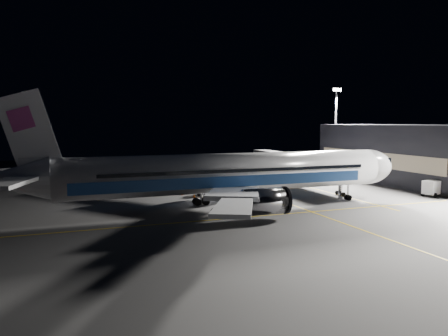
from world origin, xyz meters
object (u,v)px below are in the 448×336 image
(safety_cone_a, at_px, (182,194))
(safety_cone_b, at_px, (194,196))
(airliner, at_px, (223,174))
(floodlight_mast_north, at_px, (336,123))
(jet_bridge, at_px, (299,162))
(safety_cone_c, at_px, (205,192))
(baggage_tug, at_px, (205,190))
(service_truck, at_px, (436,187))

(safety_cone_a, relative_size, safety_cone_b, 0.90)
(airliner, height_order, floodlight_mast_north, floodlight_mast_north)
(airliner, distance_m, safety_cone_b, 12.12)
(airliner, height_order, safety_cone_b, airliner)
(jet_bridge, distance_m, safety_cone_c, 21.94)
(floodlight_mast_north, relative_size, safety_cone_a, 36.16)
(airliner, xyz_separation_m, safety_cone_a, (-2.28, 14.00, -4.88))
(airliner, distance_m, floodlight_mast_north, 52.56)
(baggage_tug, distance_m, safety_cone_b, 2.88)
(jet_bridge, distance_m, floodlight_mast_north, 24.06)
(baggage_tug, bearing_deg, safety_cone_a, -178.45)
(safety_cone_b, bearing_deg, service_truck, -18.36)
(floodlight_mast_north, bearing_deg, safety_cone_a, -157.47)
(safety_cone_b, bearing_deg, airliner, -84.88)
(jet_bridge, relative_size, safety_cone_a, 60.10)
(airliner, xyz_separation_m, safety_cone_c, (1.94, 14.00, -4.85))
(service_truck, height_order, safety_cone_b, service_truck)
(safety_cone_a, bearing_deg, service_truck, -21.51)
(jet_bridge, bearing_deg, safety_cone_a, -170.91)
(safety_cone_c, bearing_deg, baggage_tug, -110.55)
(safety_cone_b, bearing_deg, floodlight_mast_north, 26.44)
(jet_bridge, distance_m, safety_cone_a, 26.03)
(safety_cone_b, distance_m, safety_cone_c, 4.15)
(baggage_tug, height_order, safety_cone_b, baggage_tug)
(jet_bridge, height_order, safety_cone_c, jet_bridge)
(baggage_tug, height_order, safety_cone_c, baggage_tug)
(service_truck, bearing_deg, safety_cone_a, 144.01)
(service_truck, height_order, baggage_tug, service_truck)
(safety_cone_a, distance_m, safety_cone_b, 3.20)
(floodlight_mast_north, distance_m, safety_cone_b, 48.50)
(floodlight_mast_north, xyz_separation_m, safety_cone_a, (-43.36, -17.99, -12.09))
(floodlight_mast_north, relative_size, safety_cone_c, 33.27)
(jet_bridge, distance_m, baggage_tug, 22.66)
(jet_bridge, height_order, floodlight_mast_north, floodlight_mast_north)
(baggage_tug, xyz_separation_m, safety_cone_b, (-2.40, -1.50, -0.53))
(floodlight_mast_north, distance_m, safety_cone_c, 44.73)
(service_truck, relative_size, baggage_tug, 1.84)
(floodlight_mast_north, height_order, baggage_tug, floodlight_mast_north)
(safety_cone_c, bearing_deg, safety_cone_b, -135.00)
(baggage_tug, relative_size, safety_cone_c, 4.98)
(floodlight_mast_north, bearing_deg, jet_bridge, -142.26)
(floodlight_mast_north, distance_m, service_truck, 35.71)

